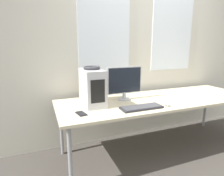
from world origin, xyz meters
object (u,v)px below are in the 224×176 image
(mouse, at_px, (167,104))
(cell_phone, at_px, (81,114))
(pc_tower, at_px, (92,87))
(headphones, at_px, (92,68))
(keyboard, at_px, (141,107))
(monitor_main, at_px, (124,82))

(mouse, xyz_separation_m, cell_phone, (-0.96, 0.08, -0.01))
(pc_tower, bearing_deg, headphones, 90.00)
(pc_tower, relative_size, cell_phone, 2.87)
(headphones, height_order, mouse, headphones)
(keyboard, distance_m, cell_phone, 0.64)
(headphones, height_order, monitor_main, headphones)
(pc_tower, xyz_separation_m, mouse, (0.77, -0.34, -0.18))
(pc_tower, distance_m, mouse, 0.86)
(mouse, distance_m, cell_phone, 0.96)
(pc_tower, relative_size, headphones, 2.35)
(pc_tower, height_order, monitor_main, monitor_main)
(headphones, relative_size, cell_phone, 1.22)
(keyboard, height_order, mouse, mouse)
(pc_tower, xyz_separation_m, monitor_main, (0.42, 0.05, 0.02))
(keyboard, bearing_deg, monitor_main, 94.33)
(headphones, bearing_deg, pc_tower, -90.00)
(pc_tower, distance_m, keyboard, 0.59)
(headphones, bearing_deg, mouse, -24.23)
(keyboard, xyz_separation_m, cell_phone, (-0.64, 0.06, -0.01))
(monitor_main, height_order, cell_phone, monitor_main)
(pc_tower, distance_m, cell_phone, 0.38)
(pc_tower, xyz_separation_m, headphones, (0.00, 0.00, 0.22))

